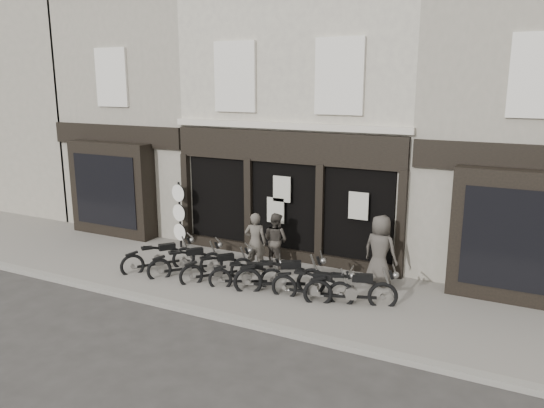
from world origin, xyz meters
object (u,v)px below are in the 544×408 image
at_px(motorcycle_0, 159,260).
at_px(motorcycle_2, 218,270).
at_px(man_left, 255,242).
at_px(advert_sign_post, 179,218).
at_px(motorcycle_1, 187,265).
at_px(man_centre, 276,240).
at_px(motorcycle_3, 247,277).
at_px(motorcycle_5, 313,288).
at_px(motorcycle_4, 281,279).
at_px(motorcycle_6, 351,292).
at_px(man_right, 380,251).

height_order(motorcycle_0, motorcycle_2, motorcycle_0).
bearing_deg(man_left, advert_sign_post, -31.36).
distance_m(motorcycle_1, man_centre, 2.56).
height_order(motorcycle_3, man_left, man_left).
bearing_deg(motorcycle_5, motorcycle_1, 171.69).
bearing_deg(motorcycle_5, man_left, 145.35).
bearing_deg(motorcycle_4, man_centre, 94.77).
distance_m(motorcycle_4, motorcycle_6, 1.83).
xyz_separation_m(man_centre, advert_sign_post, (-3.50, 0.22, 0.18)).
xyz_separation_m(man_left, man_right, (3.34, 0.55, 0.10)).
bearing_deg(motorcycle_1, man_left, -13.63).
bearing_deg(man_centre, motorcycle_3, 101.89).
bearing_deg(motorcycle_5, motorcycle_3, 172.59).
bearing_deg(motorcycle_2, man_left, 11.75).
bearing_deg(motorcycle_5, motorcycle_4, 166.71).
bearing_deg(advert_sign_post, man_left, -2.94).
height_order(motorcycle_3, motorcycle_5, motorcycle_5).
distance_m(motorcycle_2, man_centre, 1.93).
bearing_deg(motorcycle_1, motorcycle_2, -45.89).
bearing_deg(man_left, motorcycle_0, 7.30).
bearing_deg(motorcycle_1, motorcycle_4, -47.11).
xyz_separation_m(motorcycle_3, man_right, (2.98, 1.66, 0.68)).
distance_m(motorcycle_6, man_centre, 3.21).
bearing_deg(motorcycle_6, motorcycle_1, 161.59).
bearing_deg(motorcycle_2, man_right, -27.23).
distance_m(man_left, advert_sign_post, 3.27).
xyz_separation_m(motorcycle_3, advert_sign_post, (-3.53, 1.92, 0.72)).
height_order(man_centre, advert_sign_post, advert_sign_post).
distance_m(motorcycle_0, man_centre, 3.30).
xyz_separation_m(motorcycle_4, advert_sign_post, (-4.44, 1.81, 0.64)).
relative_size(motorcycle_2, advert_sign_post, 0.75).
height_order(motorcycle_2, man_centre, man_centre).
bearing_deg(motorcycle_0, motorcycle_6, -51.01).
relative_size(man_left, man_centre, 1.06).
xyz_separation_m(motorcycle_4, man_left, (-1.28, 1.00, 0.51)).
height_order(motorcycle_3, man_right, man_right).
distance_m(motorcycle_3, motorcycle_5, 1.83).
distance_m(motorcycle_3, motorcycle_6, 2.75).
height_order(motorcycle_6, man_left, man_left).
xyz_separation_m(motorcycle_0, man_right, (5.80, 1.66, 0.65)).
relative_size(motorcycle_0, advert_sign_post, 0.81).
bearing_deg(man_centre, motorcycle_2, 71.65).
height_order(motorcycle_5, advert_sign_post, advert_sign_post).
height_order(motorcycle_3, man_centre, man_centre).
bearing_deg(man_left, motorcycle_2, 44.06).
height_order(motorcycle_5, man_left, man_left).
bearing_deg(motorcycle_4, motorcycle_3, 160.86).
height_order(motorcycle_2, man_left, man_left).
bearing_deg(motorcycle_1, motorcycle_0, 132.72).
bearing_deg(motorcycle_2, man_centre, 11.61).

